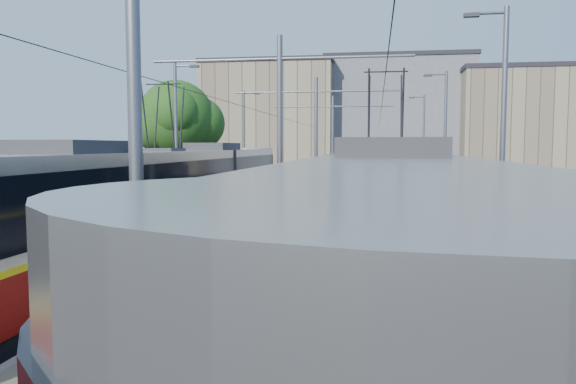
# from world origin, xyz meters

# --- Properties ---
(ground) EXTENTS (160.00, 160.00, 0.00)m
(ground) POSITION_xyz_m (0.00, 0.00, 0.00)
(ground) COLOR black
(ground) RESTS_ON ground
(platform) EXTENTS (4.00, 50.00, 0.30)m
(platform) POSITION_xyz_m (0.00, 17.00, 0.15)
(platform) COLOR gray
(platform) RESTS_ON ground
(tactile_strip_left) EXTENTS (0.70, 50.00, 0.01)m
(tactile_strip_left) POSITION_xyz_m (-1.45, 17.00, 0.30)
(tactile_strip_left) COLOR gray
(tactile_strip_left) RESTS_ON platform
(tactile_strip_right) EXTENTS (0.70, 50.00, 0.01)m
(tactile_strip_right) POSITION_xyz_m (1.45, 17.00, 0.30)
(tactile_strip_right) COLOR gray
(tactile_strip_right) RESTS_ON platform
(rails) EXTENTS (8.71, 70.00, 0.03)m
(rails) POSITION_xyz_m (0.00, 17.00, 0.02)
(rails) COLOR gray
(rails) RESTS_ON ground
(tram_left) EXTENTS (2.43, 28.26, 5.50)m
(tram_left) POSITION_xyz_m (-3.60, 6.28, 1.71)
(tram_left) COLOR black
(tram_left) RESTS_ON ground
(tram_right) EXTENTS (2.43, 30.24, 5.50)m
(tram_right) POSITION_xyz_m (3.60, 4.29, 1.86)
(tram_right) COLOR black
(tram_right) RESTS_ON ground
(catenary) EXTENTS (9.20, 70.00, 7.00)m
(catenary) POSITION_xyz_m (0.00, 14.15, 4.52)
(catenary) COLOR slate
(catenary) RESTS_ON platform
(street_lamps) EXTENTS (15.18, 38.22, 8.00)m
(street_lamps) POSITION_xyz_m (-0.00, 21.00, 4.18)
(street_lamps) COLOR slate
(street_lamps) RESTS_ON ground
(shelter) EXTENTS (0.94, 1.22, 2.38)m
(shelter) POSITION_xyz_m (-0.03, 10.93, 1.54)
(shelter) COLOR black
(shelter) RESTS_ON platform
(tree) EXTENTS (5.17, 4.78, 7.51)m
(tree) POSITION_xyz_m (-8.58, 22.03, 5.08)
(tree) COLOR #382314
(tree) RESTS_ON ground
(building_left) EXTENTS (16.32, 12.24, 13.93)m
(building_left) POSITION_xyz_m (-10.00, 60.00, 6.97)
(building_left) COLOR tan
(building_left) RESTS_ON ground
(building_centre) EXTENTS (18.36, 14.28, 14.63)m
(building_centre) POSITION_xyz_m (6.00, 64.00, 7.32)
(building_centre) COLOR gray
(building_centre) RESTS_ON ground
(building_right) EXTENTS (14.28, 10.20, 12.47)m
(building_right) POSITION_xyz_m (20.00, 58.00, 6.24)
(building_right) COLOR tan
(building_right) RESTS_ON ground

